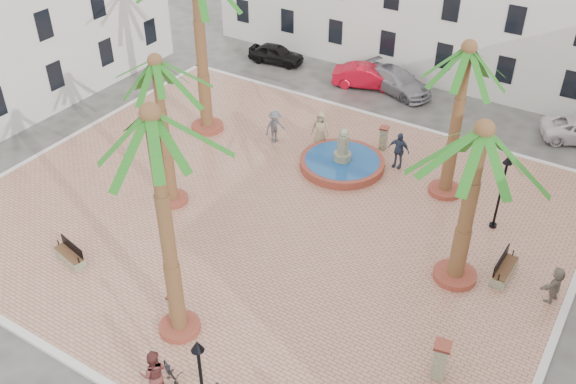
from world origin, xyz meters
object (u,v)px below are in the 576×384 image
at_px(palm_ne, 466,66).
at_px(car_silver, 397,81).
at_px(palm_e, 480,152).
at_px(bicycle_a, 172,374).
at_px(bench_s, 70,256).
at_px(pedestrian_fountain_a, 320,129).
at_px(palm_s, 154,140).
at_px(lamppost_e, 503,180).
at_px(lamppost_s, 200,369).
at_px(car_black, 276,54).
at_px(fountain, 342,162).
at_px(pedestrian_north, 275,127).
at_px(bench_e, 504,270).
at_px(bollard_se, 175,308).
at_px(pedestrian_fountain_b, 399,150).
at_px(palm_sw, 157,79).
at_px(car_red, 367,76).
at_px(cyclist_b, 154,374).
at_px(bollard_e, 440,360).
at_px(bollard_n, 383,138).
at_px(pedestrian_east, 555,285).

bearing_deg(palm_ne, car_silver, 126.17).
bearing_deg(palm_e, bicycle_a, -121.94).
xyz_separation_m(bench_s, pedestrian_fountain_a, (4.11, 13.73, 0.70)).
xyz_separation_m(palm_s, lamppost_e, (7.89, 12.14, -5.54)).
bearing_deg(lamppost_s, bicycle_a, 162.16).
bearing_deg(car_black, fountain, -140.64).
distance_m(lamppost_s, pedestrian_north, 17.63).
bearing_deg(bench_e, lamppost_s, 154.93).
height_order(pedestrian_north, car_silver, pedestrian_north).
distance_m(lamppost_s, bollard_se, 4.97).
bearing_deg(bollard_se, pedestrian_fountain_b, 79.69).
bearing_deg(palm_sw, pedestrian_north, 81.18).
bearing_deg(car_red, cyclist_b, 170.80).
distance_m(bollard_e, car_black, 27.04).
relative_size(bollard_n, pedestrian_north, 0.71).
height_order(lamppost_e, bollard_e, lamppost_e).
relative_size(bollard_se, pedestrian_north, 0.71).
distance_m(palm_s, bench_s, 10.06).
relative_size(bollard_se, pedestrian_fountain_b, 0.67).
height_order(bench_e, pedestrian_fountain_b, pedestrian_fountain_b).
bearing_deg(car_red, pedestrian_fountain_b, -163.96).
bearing_deg(car_silver, pedestrian_fountain_a, -165.92).
height_order(palm_sw, bollard_e, palm_sw).
xyz_separation_m(bollard_se, pedestrian_fountain_a, (-1.84, 13.98, 0.28)).
bearing_deg(bollard_e, cyclist_b, -143.65).
relative_size(bollard_e, pedestrian_fountain_a, 0.82).
distance_m(palm_ne, bench_e, 8.64).
bearing_deg(fountain, pedestrian_fountain_b, 32.61).
height_order(fountain, bicycle_a, fountain).
bearing_deg(palm_ne, fountain, -172.99).
bearing_deg(pedestrian_north, pedestrian_fountain_b, -56.97).
xyz_separation_m(lamppost_s, pedestrian_fountain_a, (-5.45, 16.85, -1.58)).
xyz_separation_m(palm_ne, car_silver, (-6.58, 9.00, -5.93)).
bearing_deg(bollard_se, palm_sw, 131.66).
relative_size(palm_e, bicycle_a, 4.75).
height_order(fountain, cyclist_b, fountain).
distance_m(lamppost_s, pedestrian_fountain_b, 17.12).
distance_m(palm_s, palm_e, 11.25).
relative_size(bollard_e, cyclist_b, 0.80).
relative_size(bicycle_a, car_silver, 0.31).
bearing_deg(cyclist_b, car_silver, -122.75).
relative_size(bollard_se, car_black, 0.34).
bearing_deg(bollard_se, bollard_n, 85.47).
height_order(palm_s, bollard_e, palm_s).
xyz_separation_m(pedestrian_fountain_a, car_silver, (0.72, 8.30, -0.40)).
xyz_separation_m(lamppost_s, bollard_e, (5.57, 5.61, -1.72)).
height_order(pedestrian_north, pedestrian_east, pedestrian_north).
bearing_deg(pedestrian_fountain_b, palm_sw, -133.08).
xyz_separation_m(bollard_n, bollard_e, (7.97, -12.61, 0.14)).
xyz_separation_m(palm_sw, bicycle_a, (6.87, -8.04, -5.86)).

